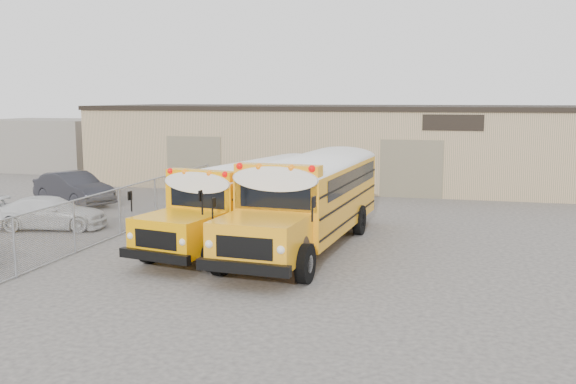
% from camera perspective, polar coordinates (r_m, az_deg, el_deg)
% --- Properties ---
extents(ground, '(120.00, 120.00, 0.00)m').
position_cam_1_polar(ground, '(19.99, -3.64, -6.52)').
color(ground, '#45423F').
rests_on(ground, ground).
extents(warehouse, '(30.20, 10.20, 4.67)m').
position_cam_1_polar(warehouse, '(38.92, 5.50, 4.27)').
color(warehouse, tan).
rests_on(warehouse, ground).
extents(chainlink_fence, '(0.07, 18.07, 1.81)m').
position_cam_1_polar(chainlink_fence, '(24.87, -14.74, -1.70)').
color(chainlink_fence, '#93969B').
rests_on(chainlink_fence, ground).
extents(distant_building_left, '(8.00, 6.00, 3.60)m').
position_cam_1_polar(distant_building_left, '(49.24, -20.36, 3.98)').
color(distant_building_left, slate).
rests_on(distant_building_left, ground).
extents(school_bus_left, '(4.37, 10.21, 2.90)m').
position_cam_1_polar(school_bus_left, '(28.39, 2.38, 1.39)').
color(school_bus_left, '#FCA305').
rests_on(school_bus_left, ground).
extents(school_bus_right, '(3.78, 11.14, 3.21)m').
position_cam_1_polar(school_bus_right, '(28.66, 5.81, 1.77)').
color(school_bus_right, '#FFA517').
rests_on(school_bus_right, ground).
extents(tarp_bundle, '(1.29, 1.24, 1.51)m').
position_cam_1_polar(tarp_bundle, '(18.37, 0.22, -5.34)').
color(tarp_bundle, black).
rests_on(tarp_bundle, ground).
extents(car_white, '(4.65, 2.71, 1.27)m').
position_cam_1_polar(car_white, '(26.98, -20.34, -1.75)').
color(car_white, silver).
rests_on(car_white, ground).
extents(car_dark, '(5.04, 3.59, 1.58)m').
position_cam_1_polar(car_dark, '(32.72, -18.52, 0.31)').
color(car_dark, black).
rests_on(car_dark, ground).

